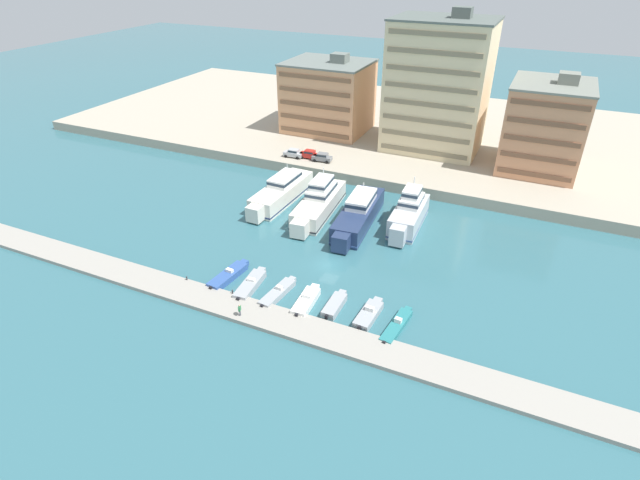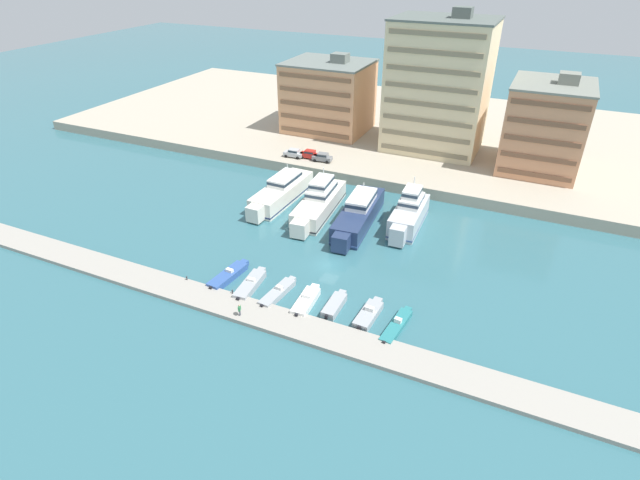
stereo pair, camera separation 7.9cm
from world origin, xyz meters
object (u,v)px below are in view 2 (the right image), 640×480
Objects in this scene: car_red_left at (310,154)px; motorboat_grey_center_right at (369,314)px; motorboat_blue_far_left at (229,275)px; motorboat_grey_mid_left at (278,293)px; motorboat_teal_mid_right at (397,326)px; car_grey_mid_left at (322,157)px; motorboat_grey_left at (250,285)px; pedestrian_near_edge at (240,309)px; yacht_navy_mid_left at (358,214)px; yacht_ivory_left at (319,202)px; motorboat_white_center_left at (306,301)px; motorboat_grey_center at (335,305)px; car_silver_far_left at (294,153)px; yacht_silver_center_left at (409,214)px; yacht_ivory_far_left at (281,192)px.

motorboat_grey_center_right is at bearing -55.67° from car_red_left.
motorboat_blue_far_left is 8.43m from motorboat_grey_mid_left.
motorboat_teal_mid_right is 1.90× the size of car_grey_mid_left.
pedestrian_near_edge is (2.38, -6.36, 1.08)m from motorboat_grey_left.
motorboat_grey_mid_left is at bearing -179.18° from motorboat_teal_mid_right.
pedestrian_near_edge is at bearing -98.87° from yacht_navy_mid_left.
yacht_ivory_left reaches higher than yacht_navy_mid_left.
yacht_navy_mid_left is 23.84m from motorboat_white_center_left.
car_silver_far_left is at bearing 123.51° from motorboat_grey_center.
motorboat_blue_far_left is 41.64m from car_grey_mid_left.
motorboat_grey_mid_left is at bearing -176.57° from motorboat_grey_center_right.
yacht_ivory_far_left is at bearing -178.80° from yacht_silver_center_left.
car_silver_far_left and car_red_left have the same top height.
pedestrian_near_edge is at bearing -74.42° from car_red_left.
yacht_ivory_left is at bearing 132.05° from motorboat_teal_mid_right.
car_red_left reaches higher than motorboat_white_center_left.
motorboat_grey_mid_left is (-2.70, -23.56, -1.47)m from yacht_navy_mid_left.
motorboat_grey_center_right is 3.92m from motorboat_teal_mid_right.
yacht_ivory_left reaches higher than motorboat_grey_mid_left.
car_silver_far_left is at bearing 109.41° from yacht_ivory_far_left.
yacht_ivory_left reaches higher than yacht_ivory_far_left.
motorboat_white_center_left is 1.71× the size of car_silver_far_left.
yacht_ivory_far_left is at bearing -93.49° from car_grey_mid_left.
yacht_silver_center_left is at bearing 1.20° from yacht_ivory_far_left.
car_silver_far_left reaches higher than motorboat_grey_center_right.
motorboat_blue_far_left is 1.95× the size of car_silver_far_left.
yacht_silver_center_left is 3.63× the size of car_grey_mid_left.
yacht_navy_mid_left is at bearing -6.57° from yacht_ivory_left.
motorboat_grey_center is at bearing -56.49° from car_silver_far_left.
yacht_ivory_far_left is at bearing 136.38° from motorboat_grey_center_right.
car_grey_mid_left is at bearing -7.66° from car_red_left.
car_silver_far_left is (-21.66, 18.04, 1.20)m from yacht_navy_mid_left.
motorboat_teal_mid_right is at bearing -49.20° from car_silver_far_left.
motorboat_grey_center_right is (21.27, 0.16, 0.02)m from motorboat_blue_far_left.
car_grey_mid_left reaches higher than motorboat_grey_center_right.
yacht_silver_center_left reaches higher than motorboat_grey_center.
motorboat_grey_center is 3.52× the size of pedestrian_near_edge.
motorboat_grey_center is at bearing -60.39° from car_red_left.
motorboat_grey_mid_left is 43.86m from car_grey_mid_left.
motorboat_blue_far_left is 1.02× the size of motorboat_grey_left.
yacht_ivory_left is (8.29, -1.34, 0.24)m from yacht_ivory_far_left.
yacht_ivory_far_left is 36.29m from motorboat_grey_center_right.
yacht_silver_center_left reaches higher than motorboat_white_center_left.
yacht_silver_center_left is at bearing 6.65° from yacht_ivory_left.
motorboat_grey_left reaches higher than motorboat_teal_mid_right.
pedestrian_near_edge is (13.60, -48.79, -1.53)m from car_red_left.
yacht_ivory_far_left is 29.10m from motorboat_grey_mid_left.
yacht_ivory_left reaches higher than motorboat_grey_center_right.
pedestrian_near_edge is at bearing -47.39° from motorboat_blue_far_left.
motorboat_blue_far_left is at bearing 179.14° from motorboat_teal_mid_right.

